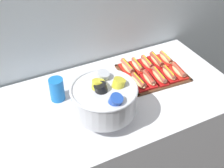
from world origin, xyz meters
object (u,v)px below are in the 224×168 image
(serving_tray, at_px, (152,73))
(hot_dog_1, at_px, (149,79))
(hot_dog_6, at_px, (137,66))
(buffet_table, at_px, (108,139))
(hot_dog_0, at_px, (138,82))
(hot_dog_7, at_px, (147,63))
(punch_bowl, at_px, (104,98))
(hot_dog_3, at_px, (169,74))
(hot_dog_5, at_px, (127,68))
(hot_dog_2, at_px, (159,76))
(hot_dog_9, at_px, (166,59))
(hot_dog_8, at_px, (156,61))
(hot_dog_4, at_px, (179,71))
(cup_stack, at_px, (57,89))

(serving_tray, height_order, hot_dog_1, hot_dog_1)
(hot_dog_1, bearing_deg, hot_dog_6, 86.44)
(buffet_table, bearing_deg, hot_dog_0, 7.11)
(buffet_table, relative_size, hot_dog_1, 9.90)
(hot_dog_7, relative_size, punch_bowl, 0.44)
(hot_dog_3, bearing_deg, buffet_table, -178.10)
(hot_dog_3, bearing_deg, hot_dog_0, 176.44)
(serving_tray, xyz_separation_m, hot_dog_7, (0.01, 0.08, 0.03))
(serving_tray, height_order, hot_dog_3, hot_dog_3)
(serving_tray, xyz_separation_m, hot_dog_0, (-0.15, -0.07, 0.03))
(hot_dog_0, bearing_deg, hot_dog_5, 86.44)
(hot_dog_2, height_order, hot_dog_5, hot_dog_5)
(punch_bowl, bearing_deg, hot_dog_3, 15.70)
(hot_dog_9, bearing_deg, serving_tray, -154.74)
(hot_dog_1, distance_m, hot_dog_5, 0.18)
(buffet_table, bearing_deg, hot_dog_3, 1.90)
(buffet_table, xyz_separation_m, serving_tray, (0.39, 0.10, 0.36))
(hot_dog_9, bearing_deg, hot_dog_0, -154.74)
(buffet_table, distance_m, hot_dog_3, 0.60)
(serving_tray, bearing_deg, hot_dog_7, 86.44)
(serving_tray, height_order, hot_dog_8, hot_dog_8)
(hot_dog_3, distance_m, hot_dog_6, 0.22)
(hot_dog_4, relative_size, hot_dog_6, 1.02)
(hot_dog_4, bearing_deg, hot_dog_9, 86.44)
(hot_dog_0, distance_m, hot_dog_9, 0.34)
(hot_dog_4, relative_size, punch_bowl, 0.46)
(hot_dog_1, height_order, hot_dog_4, same)
(hot_dog_0, height_order, cup_stack, cup_stack)
(hot_dog_2, bearing_deg, buffet_table, -177.04)
(hot_dog_0, bearing_deg, buffet_table, -172.89)
(hot_dog_0, height_order, hot_dog_5, hot_dog_5)
(hot_dog_6, height_order, hot_dog_9, hot_dog_9)
(buffet_table, height_order, hot_dog_0, hot_dog_0)
(hot_dog_1, height_order, hot_dog_3, hot_dog_1)
(cup_stack, bearing_deg, punch_bowl, -56.69)
(buffet_table, height_order, serving_tray, serving_tray)
(hot_dog_5, height_order, hot_dog_9, hot_dog_5)
(hot_dog_2, bearing_deg, punch_bowl, -161.42)
(punch_bowl, bearing_deg, hot_dog_1, 22.40)
(hot_dog_7, height_order, punch_bowl, punch_bowl)
(hot_dog_4, distance_m, cup_stack, 0.81)
(hot_dog_1, bearing_deg, hot_dog_2, -3.56)
(hot_dog_5, bearing_deg, hot_dog_1, -69.11)
(hot_dog_4, distance_m, hot_dog_5, 0.34)
(hot_dog_3, height_order, hot_dog_9, same)
(hot_dog_5, height_order, punch_bowl, punch_bowl)
(buffet_table, xyz_separation_m, hot_dog_0, (0.23, 0.03, 0.39))
(hot_dog_3, xyz_separation_m, hot_dog_5, (-0.21, 0.18, 0.01))
(hot_dog_0, height_order, hot_dog_1, same)
(hot_dog_0, xyz_separation_m, hot_dog_6, (0.09, 0.16, -0.00))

